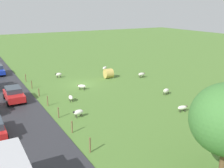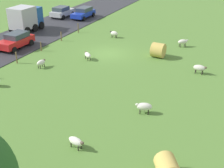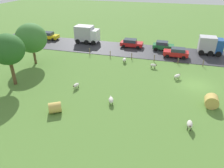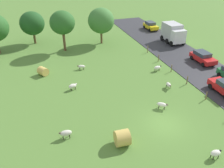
% 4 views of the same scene
% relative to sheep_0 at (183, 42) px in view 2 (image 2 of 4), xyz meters
% --- Properties ---
extents(ground_plane, '(160.00, 160.00, 0.00)m').
position_rel_sheep_0_xyz_m(ground_plane, '(6.48, 5.33, -0.57)').
color(ground_plane, '#517A33').
extents(road_strip, '(8.00, 80.00, 0.06)m').
position_rel_sheep_0_xyz_m(road_strip, '(17.82, 5.33, -0.54)').
color(road_strip, '#2D2D33').
rests_on(road_strip, ground_plane).
extents(sheep_0, '(1.17, 1.08, 0.84)m').
position_rel_sheep_0_xyz_m(sheep_0, '(0.00, 0.00, 0.00)').
color(sheep_0, silver).
rests_on(sheep_0, ground_plane).
extents(sheep_1, '(1.14, 1.05, 0.73)m').
position_rel_sheep_0_xyz_m(sheep_1, '(7.53, 7.81, -0.08)').
color(sheep_1, silver).
rests_on(sheep_1, ground_plane).
extents(sheep_3, '(0.56, 1.10, 0.73)m').
position_rel_sheep_0_xyz_m(sheep_3, '(10.44, 11.39, -0.08)').
color(sheep_3, silver).
rests_on(sheep_3, ground_plane).
extents(sheep_4, '(1.21, 0.86, 0.79)m').
position_rel_sheep_0_xyz_m(sheep_4, '(-0.91, 14.86, -0.06)').
color(sheep_4, silver).
rests_on(sheep_4, ground_plane).
extents(sheep_5, '(1.02, 0.54, 0.79)m').
position_rel_sheep_0_xyz_m(sheep_5, '(8.21, 0.21, -0.05)').
color(sheep_5, silver).
rests_on(sheep_5, ground_plane).
extents(sheep_6, '(1.19, 0.57, 0.83)m').
position_rel_sheep_0_xyz_m(sheep_6, '(-3.06, 6.53, -0.01)').
color(sheep_6, beige).
rests_on(sheep_6, ground_plane).
extents(sheep_7, '(1.17, 0.65, 0.68)m').
position_rel_sheep_0_xyz_m(sheep_7, '(1.30, 20.12, -0.12)').
color(sheep_7, silver).
rests_on(sheep_7, ground_plane).
extents(hay_bale_0, '(1.64, 1.69, 1.13)m').
position_rel_sheep_0_xyz_m(hay_bale_0, '(-4.05, 20.10, -0.01)').
color(hay_bale_0, tan).
rests_on(hay_bale_0, ground_plane).
extents(hay_bale_1, '(1.32, 1.52, 1.46)m').
position_rel_sheep_0_xyz_m(hay_bale_1, '(1.51, 4.14, 0.15)').
color(hay_bale_1, tan).
rests_on(hay_bale_1, ground_plane).
extents(fence_post_0, '(0.12, 0.12, 1.18)m').
position_rel_sheep_0_xyz_m(fence_post_0, '(13.22, 0.21, 0.02)').
color(fence_post_0, brown).
rests_on(fence_post_0, ground_plane).
extents(fence_post_1, '(0.12, 0.12, 1.09)m').
position_rel_sheep_0_xyz_m(fence_post_1, '(13.22, 3.99, -0.03)').
color(fence_post_1, brown).
rests_on(fence_post_1, ground_plane).
extents(fence_post_2, '(0.12, 0.12, 1.01)m').
position_rel_sheep_0_xyz_m(fence_post_2, '(13.22, 7.76, -0.07)').
color(fence_post_2, brown).
rests_on(fence_post_2, ground_plane).
extents(fence_post_3, '(0.12, 0.12, 1.15)m').
position_rel_sheep_0_xyz_m(fence_post_3, '(13.22, 11.53, 0.00)').
color(fence_post_3, brown).
rests_on(fence_post_3, ground_plane).
extents(truck_0, '(2.67, 3.97, 3.10)m').
position_rel_sheep_0_xyz_m(truck_0, '(19.45, 2.52, 1.15)').
color(truck_0, '#1E4C99').
rests_on(truck_0, road_strip).
extents(car_1, '(2.10, 4.16, 1.60)m').
position_rel_sheep_0_xyz_m(car_1, '(16.20, 8.13, 0.32)').
color(car_1, red).
rests_on(car_1, road_strip).
extents(car_2, '(2.03, 4.32, 1.52)m').
position_rel_sheep_0_xyz_m(car_2, '(16.27, -6.37, 0.28)').
color(car_2, '#1933B2').
rests_on(car_2, road_strip).
extents(car_4, '(2.16, 3.89, 1.56)m').
position_rel_sheep_0_xyz_m(car_4, '(19.45, -5.49, 0.30)').
color(car_4, '#B7B7BC').
rests_on(car_4, road_strip).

